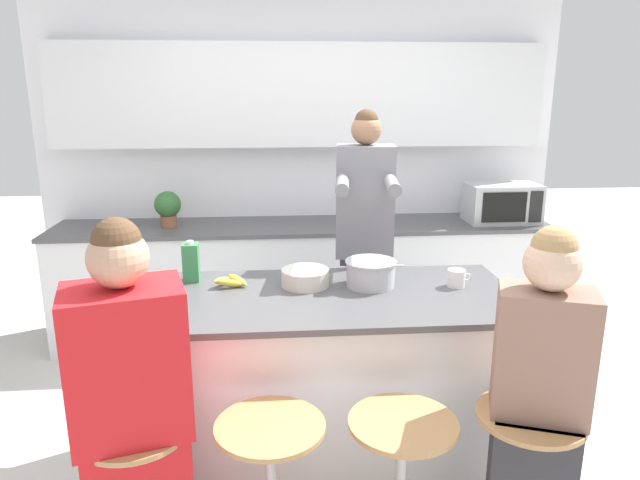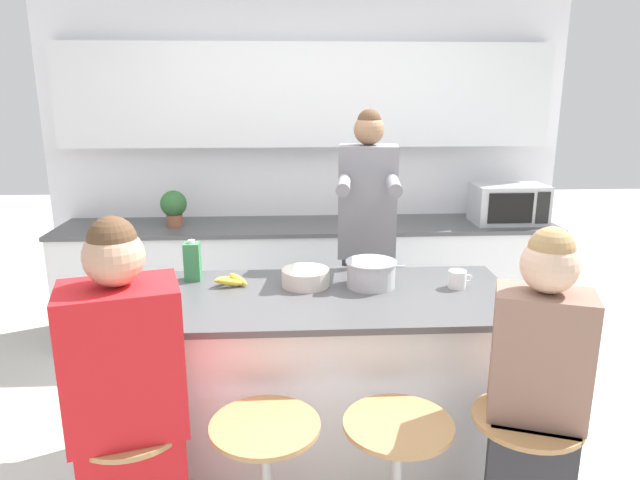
# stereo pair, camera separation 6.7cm
# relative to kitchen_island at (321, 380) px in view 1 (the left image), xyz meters

# --- Properties ---
(ground_plane) EXTENTS (16.00, 16.00, 0.00)m
(ground_plane) POSITION_rel_kitchen_island_xyz_m (0.00, 0.00, -0.46)
(ground_plane) COLOR beige
(wall_back) EXTENTS (3.97, 0.22, 2.70)m
(wall_back) POSITION_rel_kitchen_island_xyz_m (0.00, 1.86, 1.08)
(wall_back) COLOR white
(wall_back) RESTS_ON ground_plane
(back_counter) EXTENTS (3.68, 0.61, 0.90)m
(back_counter) POSITION_rel_kitchen_island_xyz_m (0.00, 1.57, -0.01)
(back_counter) COLOR silver
(back_counter) RESTS_ON ground_plane
(kitchen_island) EXTENTS (1.88, 0.82, 0.92)m
(kitchen_island) POSITION_rel_kitchen_island_xyz_m (0.00, 0.00, 0.00)
(kitchen_island) COLOR black
(kitchen_island) RESTS_ON ground_plane
(bar_stool_rightmost) EXTENTS (0.42, 0.42, 0.66)m
(bar_stool_rightmost) POSITION_rel_kitchen_island_xyz_m (0.75, -0.69, -0.07)
(bar_stool_rightmost) COLOR tan
(bar_stool_rightmost) RESTS_ON ground_plane
(person_cooking) EXTENTS (0.40, 0.61, 1.76)m
(person_cooking) POSITION_rel_kitchen_island_xyz_m (0.30, 0.62, 0.42)
(person_cooking) COLOR #383842
(person_cooking) RESTS_ON ground_plane
(person_wrapped_blanket) EXTENTS (0.47, 0.38, 1.46)m
(person_wrapped_blanket) POSITION_rel_kitchen_island_xyz_m (-0.74, -0.68, 0.24)
(person_wrapped_blanket) COLOR red
(person_wrapped_blanket) RESTS_ON ground_plane
(person_seated_near) EXTENTS (0.40, 0.36, 1.40)m
(person_seated_near) POSITION_rel_kitchen_island_xyz_m (0.78, -0.68, 0.20)
(person_seated_near) COLOR #333338
(person_seated_near) RESTS_ON ground_plane
(cooking_pot) EXTENTS (0.34, 0.25, 0.13)m
(cooking_pot) POSITION_rel_kitchen_island_xyz_m (0.26, 0.11, 0.52)
(cooking_pot) COLOR #B7BABC
(cooking_pot) RESTS_ON kitchen_island
(fruit_bowl) EXTENTS (0.24, 0.24, 0.08)m
(fruit_bowl) POSITION_rel_kitchen_island_xyz_m (-0.07, 0.14, 0.49)
(fruit_bowl) COLOR silver
(fruit_bowl) RESTS_ON kitchen_island
(coffee_cup_near) EXTENTS (0.12, 0.09, 0.09)m
(coffee_cup_near) POSITION_rel_kitchen_island_xyz_m (0.68, 0.06, 0.50)
(coffee_cup_near) COLOR white
(coffee_cup_near) RESTS_ON kitchen_island
(banana_bunch) EXTENTS (0.19, 0.13, 0.06)m
(banana_bunch) POSITION_rel_kitchen_island_xyz_m (-0.44, 0.16, 0.48)
(banana_bunch) COLOR yellow
(banana_bunch) RESTS_ON kitchen_island
(juice_carton) EXTENTS (0.08, 0.08, 0.21)m
(juice_carton) POSITION_rel_kitchen_island_xyz_m (-0.64, 0.26, 0.55)
(juice_carton) COLOR #38844C
(juice_carton) RESTS_ON kitchen_island
(microwave) EXTENTS (0.53, 0.33, 0.29)m
(microwave) POSITION_rel_kitchen_island_xyz_m (1.50, 1.53, 0.58)
(microwave) COLOR #B2B5B7
(microwave) RESTS_ON back_counter
(potted_plant) EXTENTS (0.19, 0.19, 0.26)m
(potted_plant) POSITION_rel_kitchen_island_xyz_m (-0.98, 1.57, 0.58)
(potted_plant) COLOR #93563D
(potted_plant) RESTS_ON back_counter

